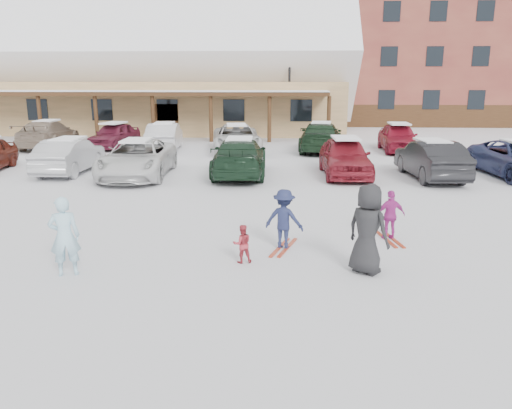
# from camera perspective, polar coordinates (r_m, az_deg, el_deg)

# --- Properties ---
(ground) EXTENTS (160.00, 160.00, 0.00)m
(ground) POSITION_cam_1_polar(r_m,az_deg,el_deg) (10.74, -1.91, -6.47)
(ground) COLOR silver
(ground) RESTS_ON ground
(day_lodge) EXTENTS (29.12, 12.50, 10.38)m
(day_lodge) POSITION_cam_1_polar(r_m,az_deg,el_deg) (39.24, -11.77, 14.09)
(day_lodge) COLOR tan
(day_lodge) RESTS_ON ground
(alpine_hotel) EXTENTS (31.48, 14.01, 21.48)m
(alpine_hotel) POSITION_cam_1_polar(r_m,az_deg,el_deg) (50.06, 19.80, 18.91)
(alpine_hotel) COLOR maroon
(alpine_hotel) RESTS_ON ground
(lamp_post) EXTENTS (0.50, 0.25, 5.88)m
(lamp_post) POSITION_cam_1_polar(r_m,az_deg,el_deg) (34.22, 3.83, 13.36)
(lamp_post) COLOR black
(lamp_post) RESTS_ON ground
(conifer_3) EXTENTS (3.96, 3.96, 9.18)m
(conifer_3) POSITION_cam_1_polar(r_m,az_deg,el_deg) (54.26, 8.93, 15.38)
(conifer_3) COLOR black
(conifer_3) RESTS_ON ground
(adult_skier) EXTENTS (0.68, 0.55, 1.60)m
(adult_skier) POSITION_cam_1_polar(r_m,az_deg,el_deg) (10.43, -21.05, -3.41)
(adult_skier) COLOR #AADAED
(adult_skier) RESTS_ON ground
(toddler_red) EXTENTS (0.47, 0.41, 0.83)m
(toddler_red) POSITION_cam_1_polar(r_m,az_deg,el_deg) (10.52, -1.58, -4.50)
(toddler_red) COLOR #AE303C
(toddler_red) RESTS_ON ground
(child_navy) EXTENTS (1.00, 0.75, 1.38)m
(child_navy) POSITION_cam_1_polar(r_m,az_deg,el_deg) (11.34, 3.22, -1.68)
(child_navy) COLOR #1C2347
(child_navy) RESTS_ON ground
(skis_child_navy) EXTENTS (0.59, 1.40, 0.03)m
(skis_child_navy) POSITION_cam_1_polar(r_m,az_deg,el_deg) (11.54, 3.17, -4.91)
(skis_child_navy) COLOR #A73117
(skis_child_navy) RESTS_ON ground
(child_magenta) EXTENTS (0.75, 0.41, 1.21)m
(child_magenta) POSITION_cam_1_polar(r_m,az_deg,el_deg) (12.40, 15.12, -1.18)
(child_magenta) COLOR #B42D8F
(child_magenta) RESTS_ON ground
(skis_child_magenta) EXTENTS (0.44, 1.41, 0.03)m
(skis_child_magenta) POSITION_cam_1_polar(r_m,az_deg,el_deg) (12.56, 14.95, -3.78)
(skis_child_magenta) COLOR #A73117
(skis_child_magenta) RESTS_ON ground
(bystander_dark) EXTENTS (1.04, 1.02, 1.81)m
(bystander_dark) POSITION_cam_1_polar(r_m,az_deg,el_deg) (10.08, 12.66, -2.77)
(bystander_dark) COLOR black
(bystander_dark) RESTS_ON ground
(parked_car_1) EXTENTS (1.55, 4.35, 1.43)m
(parked_car_1) POSITION_cam_1_polar(r_m,az_deg,el_deg) (22.00, -20.54, 5.24)
(parked_car_1) COLOR #B1B2B6
(parked_car_1) RESTS_ON ground
(parked_car_2) EXTENTS (2.72, 5.40, 1.47)m
(parked_car_2) POSITION_cam_1_polar(r_m,az_deg,el_deg) (20.32, -13.39, 5.13)
(parked_car_2) COLOR silver
(parked_car_2) RESTS_ON ground
(parked_car_3) EXTENTS (2.26, 5.21, 1.49)m
(parked_car_3) POSITION_cam_1_polar(r_m,az_deg,el_deg) (20.04, -1.89, 5.42)
(parked_car_3) COLOR #193220
(parked_car_3) RESTS_ON ground
(parked_car_4) EXTENTS (1.93, 4.54, 1.53)m
(parked_car_4) POSITION_cam_1_polar(r_m,az_deg,el_deg) (20.32, 10.12, 5.39)
(parked_car_4) COLOR maroon
(parked_car_4) RESTS_ON ground
(parked_car_5) EXTENTS (1.93, 4.63, 1.49)m
(parked_car_5) POSITION_cam_1_polar(r_m,az_deg,el_deg) (20.62, 19.35, 4.88)
(parked_car_5) COLOR black
(parked_car_5) RESTS_ON ground
(parked_car_7) EXTENTS (2.53, 5.41, 1.53)m
(parked_car_7) POSITION_cam_1_polar(r_m,az_deg,el_deg) (30.73, -22.67, 7.43)
(parked_car_7) COLOR gray
(parked_car_7) RESTS_ON ground
(parked_car_8) EXTENTS (2.24, 4.32, 1.41)m
(parked_car_8) POSITION_cam_1_polar(r_m,az_deg,el_deg) (29.47, -15.90, 7.61)
(parked_car_8) COLOR maroon
(parked_car_8) RESTS_ON ground
(parked_car_9) EXTENTS (2.04, 4.63, 1.48)m
(parked_car_9) POSITION_cam_1_polar(r_m,az_deg,el_deg) (27.88, -10.40, 7.64)
(parked_car_9) COLOR silver
(parked_car_9) RESTS_ON ground
(parked_car_10) EXTENTS (3.15, 5.56, 1.47)m
(parked_car_10) POSITION_cam_1_polar(r_m,az_deg,el_deg) (26.59, -2.22, 7.55)
(parked_car_10) COLOR silver
(parked_car_10) RESTS_ON ground
(parked_car_11) EXTENTS (2.71, 5.50, 1.54)m
(parked_car_11) POSITION_cam_1_polar(r_m,az_deg,el_deg) (27.19, 7.42, 7.66)
(parked_car_11) COLOR #1A321E
(parked_car_11) RESTS_ON ground
(parked_car_12) EXTENTS (1.91, 4.45, 1.50)m
(parked_car_12) POSITION_cam_1_polar(r_m,az_deg,el_deg) (27.97, 15.95, 7.37)
(parked_car_12) COLOR maroon
(parked_car_12) RESTS_ON ground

